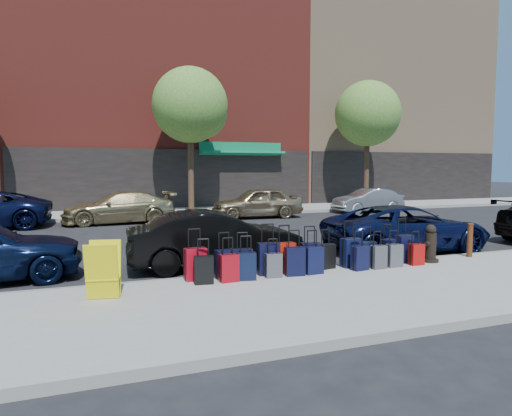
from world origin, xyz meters
name	(u,v)px	position (x,y,z in m)	size (l,w,h in m)	color
ground	(240,243)	(0.00, 0.00, 0.00)	(120.00, 120.00, 0.00)	black
sidewalk_near	(352,294)	(0.00, -6.50, 0.07)	(60.00, 4.00, 0.15)	gray
sidewalk_far	(180,212)	(0.00, 10.00, 0.07)	(60.00, 4.00, 0.15)	gray
curb_near	(303,271)	(0.00, -4.48, 0.07)	(60.00, 0.08, 0.15)	gray
curb_far	(188,216)	(0.00, 7.98, 0.07)	(60.00, 0.08, 0.15)	gray
building_center	(155,53)	(0.00, 17.99, 9.98)	(17.00, 12.85, 20.00)	maroon
building_right	(361,84)	(16.00, 17.99, 8.98)	(15.00, 12.12, 18.00)	tan
tree_center	(193,107)	(0.64, 9.50, 5.41)	(3.80, 3.80, 7.27)	black
tree_right	(370,116)	(11.14, 9.50, 5.41)	(3.80, 3.80, 7.27)	black
suitcase_front_0	(196,264)	(-2.51, -4.78, 0.47)	(0.44, 0.26, 1.03)	maroon
suitcase_front_1	(225,264)	(-1.92, -4.85, 0.44)	(0.41, 0.27, 0.93)	black
suitcase_front_2	(243,262)	(-1.53, -4.79, 0.43)	(0.39, 0.24, 0.91)	black
suitcase_front_3	(268,259)	(-0.99, -4.85, 0.49)	(0.47, 0.29, 1.07)	black
suitcase_front_4	(285,258)	(-0.57, -4.77, 0.47)	(0.43, 0.25, 1.01)	#B01A0B
suitcase_front_5	(310,257)	(-0.01, -4.83, 0.46)	(0.43, 0.28, 0.98)	black
suitcase_front_6	(327,256)	(0.44, -4.76, 0.42)	(0.39, 0.26, 0.88)	black
suitcase_front_7	(351,252)	(1.02, -4.79, 0.48)	(0.46, 0.29, 1.04)	black
suitcase_front_8	(368,254)	(1.45, -4.83, 0.43)	(0.37, 0.20, 0.89)	black
suitcase_front_9	(389,251)	(2.06, -4.77, 0.44)	(0.41, 0.27, 0.92)	black
suitcase_front_10	(404,249)	(2.45, -4.82, 0.48)	(0.47, 0.31, 1.04)	black
suitcase_back_0	(204,270)	(-2.43, -5.11, 0.42)	(0.39, 0.26, 0.87)	black
suitcase_back_1	(229,268)	(-1.93, -5.13, 0.42)	(0.38, 0.23, 0.87)	maroon
suitcase_back_2	(246,266)	(-1.56, -5.11, 0.43)	(0.40, 0.27, 0.88)	black
suitcase_back_3	(273,265)	(-0.98, -5.10, 0.40)	(0.34, 0.22, 0.79)	#414046
suitcase_back_4	(295,261)	(-0.51, -5.10, 0.45)	(0.43, 0.29, 0.95)	black
suitcase_back_5	(313,260)	(-0.07, -5.10, 0.44)	(0.40, 0.25, 0.93)	black
suitcase_back_7	(360,258)	(1.04, -5.15, 0.42)	(0.38, 0.25, 0.85)	black
suitcase_back_8	(378,257)	(1.51, -5.15, 0.41)	(0.36, 0.23, 0.83)	#3D3D42
suitcase_back_9	(394,255)	(1.95, -5.13, 0.41)	(0.35, 0.20, 0.83)	#424247
suitcase_back_10	(416,254)	(2.55, -5.14, 0.39)	(0.33, 0.19, 0.78)	#990B09
fire_hydrant	(430,245)	(3.10, -4.96, 0.56)	(0.45, 0.40, 0.89)	black
bollard	(470,240)	(4.44, -4.82, 0.58)	(0.16, 0.16, 0.84)	#38190C
display_rack	(103,270)	(-4.27, -5.44, 0.62)	(0.64, 0.68, 0.96)	yellow
car_near_1	(216,239)	(-1.66, -3.16, 0.68)	(1.43, 4.11, 1.36)	black
car_near_2	(406,228)	(4.00, -2.95, 0.66)	(2.17, 4.72, 1.31)	#0D143B
car_far_1	(119,208)	(-3.23, 6.67, 0.68)	(1.90, 4.67, 1.36)	tan
car_far_2	(257,203)	(3.03, 6.65, 0.73)	(1.72, 4.28, 1.46)	#967F5C
car_far_3	(368,201)	(9.49, 7.06, 0.63)	(1.34, 3.85, 1.27)	#B1B4B8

